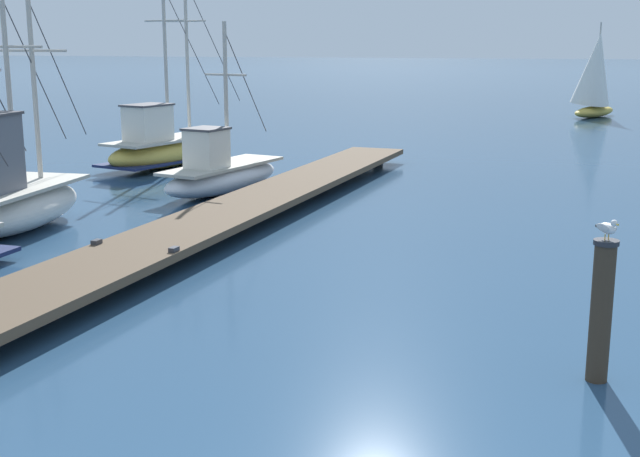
% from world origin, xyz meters
% --- Properties ---
extents(floating_dock, '(3.17, 22.10, 0.53)m').
position_xyz_m(floating_dock, '(-6.11, 13.24, 0.36)').
color(floating_dock, brown).
rests_on(floating_dock, ground).
extents(fishing_boat_0, '(2.94, 6.58, 6.35)m').
position_xyz_m(fishing_boat_0, '(-11.84, 20.61, 0.67)').
color(fishing_boat_0, gold).
rests_on(fishing_boat_0, ground).
extents(fishing_boat_1, '(2.19, 5.71, 5.21)m').
position_xyz_m(fishing_boat_1, '(-10.58, 11.03, 0.77)').
color(fishing_boat_1, silver).
rests_on(fishing_boat_1, ground).
extents(fishing_boat_4, '(2.42, 4.91, 4.56)m').
position_xyz_m(fishing_boat_4, '(-8.10, 16.73, 0.55)').
color(fishing_boat_4, silver).
rests_on(fishing_boat_4, ground).
extents(mooring_piling, '(0.30, 0.30, 1.77)m').
position_xyz_m(mooring_piling, '(1.44, 6.09, 0.92)').
color(mooring_piling, '#3D3023').
rests_on(mooring_piling, ground).
extents(perched_seagull, '(0.27, 0.34, 0.27)m').
position_xyz_m(perched_seagull, '(1.44, 6.10, 1.92)').
color(perched_seagull, gold).
rests_on(perched_seagull, mooring_piling).
extents(distant_sailboat, '(3.08, 4.17, 5.02)m').
position_xyz_m(distant_sailboat, '(1.90, 43.96, 2.25)').
color(distant_sailboat, gold).
rests_on(distant_sailboat, ground).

